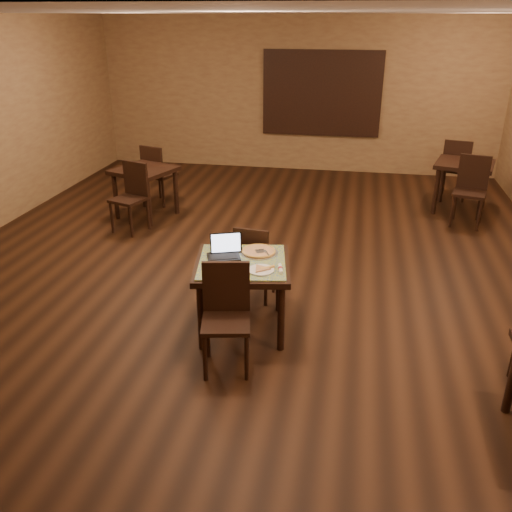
% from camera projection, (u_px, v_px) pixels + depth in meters
% --- Properties ---
extents(ground, '(10.00, 10.00, 0.00)m').
position_uv_depth(ground, '(247.00, 267.00, 6.97)').
color(ground, black).
rests_on(ground, ground).
extents(wall_back, '(8.00, 0.02, 3.00)m').
position_uv_depth(wall_back, '(297.00, 95.00, 10.84)').
color(wall_back, '#997D4E').
rests_on(wall_back, ground).
extents(ceiling, '(8.00, 10.00, 0.02)m').
position_uv_depth(ceiling, '(245.00, 12.00, 5.75)').
color(ceiling, silver).
rests_on(ceiling, wall_back).
extents(mural, '(2.34, 0.05, 1.64)m').
position_uv_depth(mural, '(322.00, 94.00, 10.70)').
color(mural, '#285F93').
rests_on(mural, wall_back).
extents(tiled_table, '(1.06, 1.06, 0.76)m').
position_uv_depth(tiled_table, '(242.00, 271.00, 5.35)').
color(tiled_table, black).
rests_on(tiled_table, ground).
extents(chair_main_near, '(0.50, 0.50, 0.98)m').
position_uv_depth(chair_main_near, '(226.00, 310.00, 4.85)').
color(chair_main_near, black).
rests_on(chair_main_near, ground).
extents(chair_main_far, '(0.43, 0.43, 0.90)m').
position_uv_depth(chair_main_far, '(254.00, 259.00, 5.97)').
color(chair_main_far, black).
rests_on(chair_main_far, ground).
extents(laptop, '(0.38, 0.35, 0.22)m').
position_uv_depth(laptop, '(225.00, 250.00, 5.41)').
color(laptop, black).
rests_on(laptop, tiled_table).
extents(plate, '(0.25, 0.25, 0.01)m').
position_uv_depth(plate, '(261.00, 270.00, 5.11)').
color(plate, white).
rests_on(plate, tiled_table).
extents(pizza_slice, '(0.27, 0.27, 0.02)m').
position_uv_depth(pizza_slice, '(261.00, 269.00, 5.10)').
color(pizza_slice, '#D2BD8C').
rests_on(pizza_slice, plate).
extents(pizza_pan, '(0.39, 0.39, 0.01)m').
position_uv_depth(pizza_pan, '(259.00, 252.00, 5.50)').
color(pizza_pan, silver).
rests_on(pizza_pan, tiled_table).
extents(pizza_whole, '(0.34, 0.34, 0.02)m').
position_uv_depth(pizza_whole, '(259.00, 251.00, 5.50)').
color(pizza_whole, '#D2BD8C').
rests_on(pizza_whole, pizza_pan).
extents(spatula, '(0.18, 0.24, 0.01)m').
position_uv_depth(spatula, '(260.00, 251.00, 5.47)').
color(spatula, silver).
rests_on(spatula, pizza_whole).
extents(napkin_roll, '(0.07, 0.18, 0.04)m').
position_uv_depth(napkin_roll, '(280.00, 269.00, 5.11)').
color(napkin_roll, white).
rests_on(napkin_roll, tiled_table).
extents(other_table_a, '(1.06, 1.06, 0.81)m').
position_uv_depth(other_table_a, '(464.00, 171.00, 8.74)').
color(other_table_a, black).
rests_on(other_table_a, ground).
extents(other_table_a_chair_near, '(0.56, 0.56, 1.05)m').
position_uv_depth(other_table_a_chair_near, '(471.00, 186.00, 8.22)').
color(other_table_a_chair_near, black).
rests_on(other_table_a_chair_near, ground).
extents(other_table_a_chair_far, '(0.56, 0.56, 1.05)m').
position_uv_depth(other_table_a_chair_far, '(456.00, 166.00, 9.33)').
color(other_table_a_chair_far, black).
rests_on(other_table_a_chair_far, ground).
extents(other_table_b, '(1.06, 1.06, 0.78)m').
position_uv_depth(other_table_b, '(145.00, 177.00, 8.50)').
color(other_table_b, black).
rests_on(other_table_b, ground).
extents(other_table_b_chair_near, '(0.56, 0.56, 1.01)m').
position_uv_depth(other_table_b_chair_near, '(132.00, 193.00, 7.99)').
color(other_table_b_chair_near, black).
rests_on(other_table_b_chair_near, ground).
extents(other_table_b_chair_far, '(0.56, 0.56, 1.01)m').
position_uv_depth(other_table_b_chair_far, '(157.00, 172.00, 9.07)').
color(other_table_b_chair_far, black).
rests_on(other_table_b_chair_far, ground).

